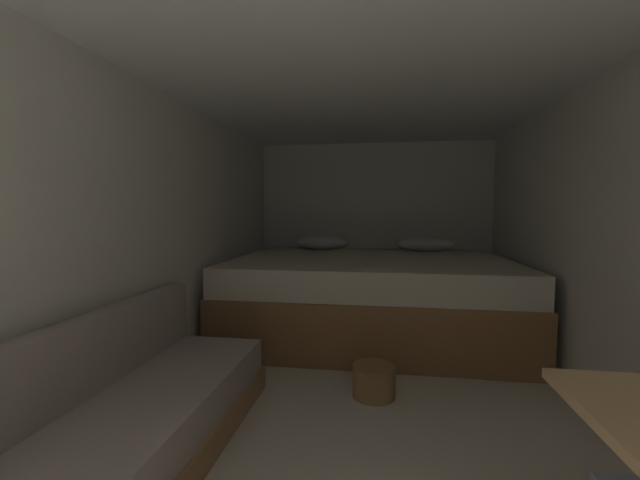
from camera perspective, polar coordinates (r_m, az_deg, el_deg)
ground_plane at (r=2.52m, az=6.11°, el=-23.57°), size 6.94×6.94×0.00m
wall_back at (r=4.73m, az=7.71°, el=1.86°), size 2.77×0.05×1.96m
wall_left at (r=2.67m, az=-24.29°, el=-0.28°), size 0.05×4.94×1.96m
wall_right at (r=2.57m, az=38.32°, el=-0.99°), size 0.05×4.94×1.96m
ceiling_slab at (r=2.37m, az=6.52°, el=24.27°), size 2.77×4.94×0.05m
bed at (r=3.83m, az=7.29°, el=-7.93°), size 2.55×1.83×0.90m
sofa_left at (r=1.97m, az=-31.06°, el=-25.44°), size 0.66×2.35×0.68m
wicker_basket at (r=2.67m, az=7.79°, el=-19.51°), size 0.27×0.27×0.20m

